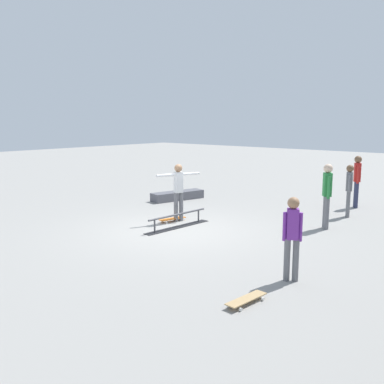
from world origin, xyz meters
name	(u,v)px	position (x,y,z in m)	size (l,w,h in m)	color
ground_plane	(175,230)	(0.00, 0.00, 0.00)	(60.00, 60.00, 0.00)	gray
grind_rail	(178,221)	(-0.27, -0.17, 0.16)	(2.17, 0.36, 0.37)	black
skate_ledge	(178,196)	(-3.20, -2.88, 0.15)	(1.94, 0.52, 0.30)	#595960
skater_main	(178,188)	(-0.82, -0.64, 0.93)	(1.22, 0.55, 1.60)	slate
skateboard_main	(172,219)	(-0.67, -0.74, 0.07)	(0.82, 0.38, 0.09)	orange
bystander_grey_shirt	(349,188)	(-4.44, 2.72, 0.86)	(0.34, 0.24, 1.52)	slate
bystander_red_shirt	(357,179)	(-5.94, 2.39, 0.94)	(0.37, 0.27, 1.67)	#2D3351
bystander_green_shirt	(327,192)	(-2.70, 2.82, 0.96)	(0.35, 0.29, 1.69)	slate
bystander_purple_shirt	(292,234)	(1.25, 3.95, 0.85)	(0.25, 0.32, 1.50)	slate
loose_skateboard_natural	(246,299)	(2.58, 3.90, 0.07)	(0.81, 0.31, 0.09)	tan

